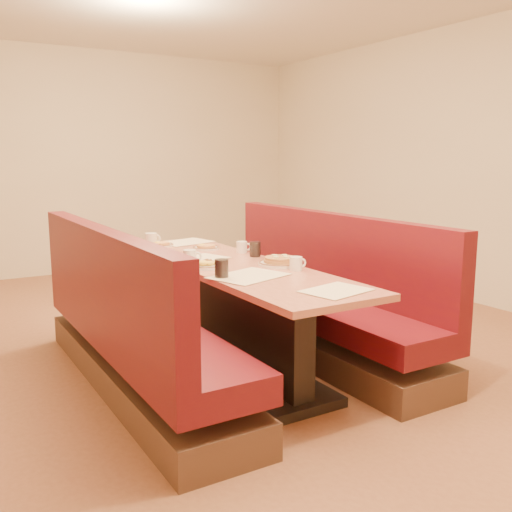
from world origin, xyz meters
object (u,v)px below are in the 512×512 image
coffee_mug_b (190,257)px  soda_tumbler_mid (255,249)px  booth_left (131,334)px  coffee_mug_c (242,247)px  soda_tumbler_near (222,269)px  eggs_plate (206,265)px  coffee_mug_d (151,239)px  booth_right (316,304)px  coffee_mug_a (296,263)px  pancake_plate (280,262)px  diner_table (232,316)px

coffee_mug_b → soda_tumbler_mid: soda_tumbler_mid is taller
booth_left → coffee_mug_c: size_ratio=22.17×
booth_left → soda_tumbler_mid: bearing=8.4°
booth_left → soda_tumbler_near: booth_left is taller
eggs_plate → coffee_mug_b: coffee_mug_b is taller
coffee_mug_b → soda_tumbler_mid: size_ratio=1.13×
booth_left → soda_tumbler_near: (0.45, -0.39, 0.45)m
coffee_mug_c → soda_tumbler_mid: 0.20m
coffee_mug_b → coffee_mug_d: bearing=103.0°
coffee_mug_c → soda_tumbler_mid: (-0.00, -0.20, 0.01)m
eggs_plate → soda_tumbler_near: bearing=-100.7°
coffee_mug_b → soda_tumbler_mid: 0.53m
booth_right → coffee_mug_c: 0.71m
coffee_mug_a → coffee_mug_d: bearing=111.2°
coffee_mug_c → soda_tumbler_near: (-0.56, -0.74, 0.01)m
coffee_mug_c → coffee_mug_d: size_ratio=0.83×
coffee_mug_a → coffee_mug_c: coffee_mug_a is taller
coffee_mug_a → soda_tumbler_near: 0.52m
pancake_plate → eggs_plate: 0.50m
booth_left → coffee_mug_a: 1.15m
eggs_plate → coffee_mug_a: coffee_mug_a is taller
coffee_mug_c → soda_tumbler_mid: bearing=-73.0°
coffee_mug_b → soda_tumbler_near: 0.52m
coffee_mug_b → diner_table: bearing=-9.3°
coffee_mug_c → soda_tumbler_mid: soda_tumbler_mid is taller
coffee_mug_a → coffee_mug_c: bearing=92.1°
pancake_plate → soda_tumbler_near: soda_tumbler_near is taller
booth_right → coffee_mug_c: (-0.45, 0.35, 0.43)m
pancake_plate → soda_tumbler_mid: size_ratio=2.65×
pancake_plate → eggs_plate: bearing=156.9°
diner_table → eggs_plate: 0.45m
diner_table → booth_right: booth_right is taller
booth_left → eggs_plate: size_ratio=9.24×
coffee_mug_c → diner_table: bearing=-111.3°
diner_table → coffee_mug_c: size_ratio=22.17×
booth_left → eggs_plate: booth_left is taller
coffee_mug_a → soda_tumbler_mid: (0.04, 0.58, 0.01)m
pancake_plate → soda_tumbler_mid: 0.38m
diner_table → eggs_plate: bearing=-171.3°
coffee_mug_a → coffee_mug_b: 0.74m
coffee_mug_a → coffee_mug_c: (0.04, 0.78, -0.00)m
coffee_mug_a → coffee_mug_b: (-0.49, 0.56, 0.00)m
coffee_mug_c → eggs_plate: bearing=-124.6°
soda_tumbler_mid → pancake_plate: bearing=-94.6°
diner_table → soda_tumbler_mid: 0.54m
eggs_plate → soda_tumbler_near: 0.37m
coffee_mug_c → pancake_plate: bearing=-75.4°
coffee_mug_b → soda_tumbler_near: bearing=-76.0°
coffee_mug_d → booth_left: bearing=-124.5°
booth_left → coffee_mug_c: (1.02, 0.35, 0.43)m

